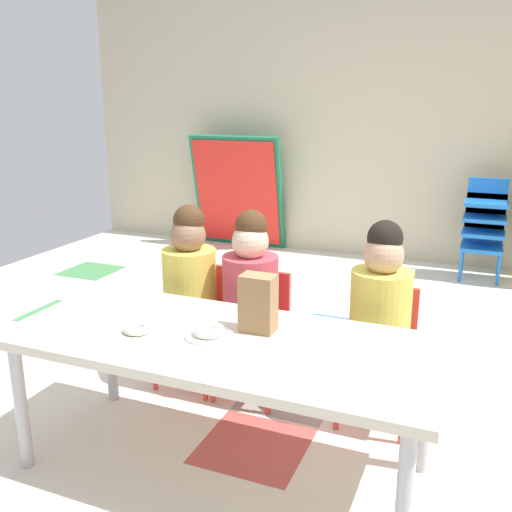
# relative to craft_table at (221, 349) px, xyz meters

# --- Properties ---
(ground_plane) EXTENTS (6.08, 5.57, 0.02)m
(ground_plane) POSITION_rel_craft_table_xyz_m (0.06, 0.63, -0.52)
(ground_plane) COLOR silver
(back_wall) EXTENTS (6.08, 0.10, 2.64)m
(back_wall) POSITION_rel_craft_table_xyz_m (0.06, 3.41, 0.81)
(back_wall) COLOR beige
(back_wall) RESTS_ON ground_plane
(craft_table) EXTENTS (1.61, 0.69, 0.56)m
(craft_table) POSITION_rel_craft_table_xyz_m (0.00, 0.00, 0.00)
(craft_table) COLOR beige
(craft_table) RESTS_ON ground_plane
(seated_child_near_camera) EXTENTS (0.32, 0.31, 0.92)m
(seated_child_near_camera) POSITION_rel_craft_table_xyz_m (-0.44, 0.57, 0.05)
(seated_child_near_camera) COLOR red
(seated_child_near_camera) RESTS_ON ground_plane
(seated_child_middle_seat) EXTENTS (0.34, 0.34, 0.92)m
(seated_child_middle_seat) POSITION_rel_craft_table_xyz_m (-0.12, 0.57, 0.05)
(seated_child_middle_seat) COLOR red
(seated_child_middle_seat) RESTS_ON ground_plane
(seated_child_far_right) EXTENTS (0.32, 0.31, 0.92)m
(seated_child_far_right) POSITION_rel_craft_table_xyz_m (0.48, 0.57, 0.05)
(seated_child_far_right) COLOR red
(seated_child_far_right) RESTS_ON ground_plane
(kid_chair_blue_stack) EXTENTS (0.32, 0.30, 0.80)m
(kid_chair_blue_stack) POSITION_rel_craft_table_xyz_m (0.85, 3.04, -0.05)
(kid_chair_blue_stack) COLOR blue
(kid_chair_blue_stack) RESTS_ON ground_plane
(folded_activity_table) EXTENTS (0.90, 0.29, 1.09)m
(folded_activity_table) POSITION_rel_craft_table_xyz_m (-1.38, 3.21, 0.03)
(folded_activity_table) COLOR #19724C
(folded_activity_table) RESTS_ON ground_plane
(paper_bag_brown) EXTENTS (0.13, 0.09, 0.22)m
(paper_bag_brown) POSITION_rel_craft_table_xyz_m (0.10, 0.11, 0.16)
(paper_bag_brown) COLOR #9E754C
(paper_bag_brown) RESTS_ON craft_table
(paper_plate_near_edge) EXTENTS (0.18, 0.18, 0.01)m
(paper_plate_near_edge) POSITION_rel_craft_table_xyz_m (-0.04, -0.02, 0.05)
(paper_plate_near_edge) COLOR white
(paper_plate_near_edge) RESTS_ON craft_table
(donut_powdered_on_plate) EXTENTS (0.12, 0.12, 0.03)m
(donut_powdered_on_plate) POSITION_rel_craft_table_xyz_m (-0.04, -0.02, 0.08)
(donut_powdered_on_plate) COLOR white
(donut_powdered_on_plate) RESTS_ON craft_table
(donut_powdered_loose) EXTENTS (0.11, 0.11, 0.03)m
(donut_powdered_loose) POSITION_rel_craft_table_xyz_m (-0.31, -0.08, 0.07)
(donut_powdered_loose) COLOR white
(donut_powdered_loose) RESTS_ON craft_table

